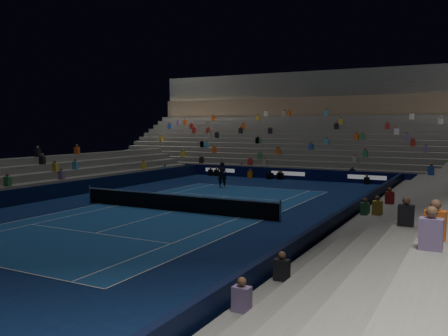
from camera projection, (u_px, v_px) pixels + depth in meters
ground at (175, 211)px, 27.14m from camera, size 90.00×90.00×0.00m
court_surface at (175, 211)px, 27.14m from camera, size 10.97×23.77×0.01m
sponsor_barrier_far at (288, 174)px, 43.38m from camera, size 44.00×0.25×1.00m
sponsor_barrier_east at (346, 218)px, 22.57m from camera, size 0.25×37.00×1.00m
sponsor_barrier_west at (52, 192)px, 31.62m from camera, size 0.25×37.00×1.00m
grandstand_main at (319, 140)px, 51.40m from camera, size 44.00×15.20×11.20m
grandstand_east at (425, 215)px, 20.92m from camera, size 5.00×37.00×2.50m
grandstand_west at (16, 182)px, 33.20m from camera, size 5.00×37.00×2.50m
tennis_net at (175, 202)px, 27.09m from camera, size 12.90×0.10×1.10m
tennis_player at (222, 175)px, 37.39m from camera, size 0.86×0.71×2.04m
broadcast_camera at (270, 176)px, 43.53m from camera, size 0.59×0.95×0.57m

